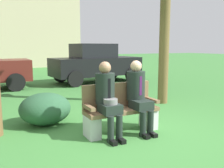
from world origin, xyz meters
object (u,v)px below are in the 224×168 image
building_backdrop (1,4)px  parked_car_far (96,63)px  park_bench (121,111)px  shrub_near_bench (45,109)px  seated_man_right (138,92)px  seated_man_left (107,96)px

building_backdrop → parked_car_far: bearing=-75.9°
park_bench → building_backdrop: bearing=92.7°
parked_car_far → shrub_near_bench: bearing=-123.0°
park_bench → seated_man_right: (0.30, -0.12, 0.34)m
parked_car_far → seated_man_left: bearing=-111.4°
shrub_near_bench → parked_car_far: size_ratio=0.26×
seated_man_right → shrub_near_bench: size_ratio=1.28×
seated_man_left → seated_man_right: size_ratio=1.00×
park_bench → seated_man_right: seated_man_right is taller
seated_man_left → parked_car_far: bearing=68.6°
park_bench → seated_man_left: 0.48m
seated_man_right → shrub_near_bench: 1.93m
seated_man_left → seated_man_right: seated_man_right is taller
shrub_near_bench → parked_car_far: 6.04m
park_bench → shrub_near_bench: 1.58m
park_bench → seated_man_left: bearing=-159.5°
park_bench → parked_car_far: parked_car_far is taller
seated_man_left → seated_man_right: 0.63m
seated_man_left → building_backdrop: 18.59m
seated_man_left → building_backdrop: building_backdrop is taller
park_bench → building_backdrop: 18.56m
seated_man_left → shrub_near_bench: (-0.82, 1.21, -0.41)m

